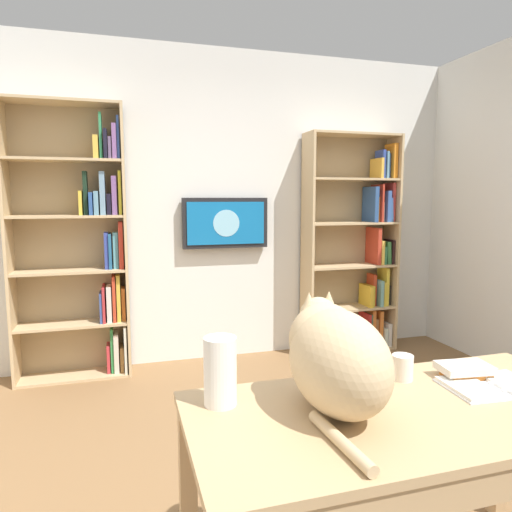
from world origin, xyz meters
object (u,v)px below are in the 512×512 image
cat (334,354)px  open_binder (490,386)px  bookshelf_right (83,244)px  desk (413,440)px  paper_towel_roll (220,371)px  coffee_mug (402,367)px  bookshelf_left (360,248)px  wall_mounted_tv (225,223)px  desk_book_stack (465,370)px

cat → open_binder: bearing=178.6°
bookshelf_right → desk: 2.90m
desk → paper_towel_roll: bearing=-20.0°
paper_towel_roll → coffee_mug: 0.71m
desk → open_binder: 0.40m
cat → open_binder: (-0.62, 0.02, -0.18)m
bookshelf_left → wall_mounted_tv: size_ratio=2.68×
bookshelf_right → open_binder: 3.00m
bookshelf_left → desk: bearing=64.6°
wall_mounted_tv → cat: bearing=85.2°
wall_mounted_tv → desk_book_stack: bearing=98.6°
bookshelf_right → open_binder: (-1.57, 2.53, -0.32)m
bookshelf_left → cat: bearing=59.4°
bookshelf_right → coffee_mug: (-1.30, 2.38, -0.28)m
open_binder → paper_towel_roll: (0.97, -0.15, 0.11)m
bookshelf_right → cat: bookshelf_right is taller
coffee_mug → paper_towel_roll: bearing=1.1°
wall_mounted_tv → desk_book_stack: (-0.38, 2.51, -0.44)m
paper_towel_roll → coffee_mug: bearing=-178.9°
bookshelf_left → paper_towel_roll: size_ratio=8.66×
open_binder → desk: bearing=11.1°
wall_mounted_tv → desk: 2.75m
bookshelf_left → coffee_mug: size_ratio=20.90×
open_binder → coffee_mug: bearing=-31.2°
bookshelf_right → wall_mounted_tv: size_ratio=2.87×
coffee_mug → wall_mounted_tv: bearing=-86.7°
wall_mounted_tv → bookshelf_right: bearing=4.0°
paper_towel_roll → cat: bearing=159.6°
wall_mounted_tv → open_binder: size_ratio=2.18×
coffee_mug → desk_book_stack: (-0.24, 0.06, -0.02)m
desk → cat: (0.25, -0.09, 0.29)m
coffee_mug → bookshelf_right: bearing=-61.2°
desk → desk_book_stack: (-0.35, -0.18, 0.14)m
cat → bookshelf_right: bearing=-69.4°
bookshelf_right → desk: size_ratio=1.45×
bookshelf_left → bookshelf_right: size_ratio=0.93×
wall_mounted_tv → paper_towel_roll: wall_mounted_tv is taller
wall_mounted_tv → coffee_mug: (-0.14, 2.46, -0.43)m
bookshelf_left → desk_book_stack: bookshelf_left is taller
open_binder → coffee_mug: size_ratio=3.58×
desk → open_binder: bearing=-168.9°
bookshelf_right → desk: (-1.19, 2.61, -0.43)m
bookshelf_left → wall_mounted_tv: bearing=-3.8°
open_binder → coffee_mug: coffee_mug is taller
bookshelf_left → desk: bookshelf_left is taller
bookshelf_left → desk: 2.90m
bookshelf_right → wall_mounted_tv: (-1.16, -0.08, 0.15)m
bookshelf_right → coffee_mug: bookshelf_right is taller
wall_mounted_tv → coffee_mug: wall_mounted_tv is taller
paper_towel_roll → desk_book_stack: bearing=177.5°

